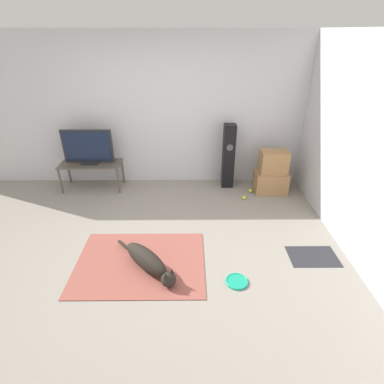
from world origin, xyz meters
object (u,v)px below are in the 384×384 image
at_px(floor_speaker, 228,156).
at_px(tv_stand, 91,166).
at_px(tv, 88,147).
at_px(tennis_ball_by_boxes, 250,191).
at_px(cardboard_box_lower, 271,182).
at_px(dog, 148,261).
at_px(tennis_ball_near_speaker, 244,198).
at_px(cardboard_box_upper, 274,162).
at_px(frisbee, 237,281).

height_order(floor_speaker, tv_stand, floor_speaker).
xyz_separation_m(tv, tennis_ball_by_boxes, (2.79, -0.21, -0.74)).
bearing_deg(cardboard_box_lower, dog, -134.23).
distance_m(dog, tv_stand, 2.48).
distance_m(floor_speaker, tennis_ball_near_speaker, 0.78).
bearing_deg(cardboard_box_upper, dog, -134.20).
bearing_deg(cardboard_box_lower, tennis_ball_near_speaker, -150.55).
bearing_deg(cardboard_box_upper, frisbee, -112.26).
bearing_deg(tv, cardboard_box_lower, -3.16).
bearing_deg(tennis_ball_near_speaker, cardboard_box_upper, 29.89).
bearing_deg(dog, tennis_ball_by_boxes, 50.98).
bearing_deg(tv, cardboard_box_upper, -2.99).
xyz_separation_m(cardboard_box_lower, floor_speaker, (-0.73, 0.24, 0.39)).
height_order(frisbee, tennis_ball_by_boxes, tennis_ball_by_boxes).
height_order(frisbee, tv, tv).
height_order(cardboard_box_upper, tv_stand, cardboard_box_upper).
relative_size(tv_stand, tennis_ball_near_speaker, 15.88).
bearing_deg(tv, frisbee, -46.01).
bearing_deg(frisbee, cardboard_box_lower, 67.80).
bearing_deg(dog, tv, 120.17).
distance_m(cardboard_box_lower, cardboard_box_upper, 0.38).
xyz_separation_m(floor_speaker, tv, (-2.41, -0.07, 0.20)).
bearing_deg(tennis_ball_near_speaker, floor_speaker, 114.26).
bearing_deg(tennis_ball_by_boxes, dog, -129.02).
distance_m(dog, tennis_ball_near_speaker, 2.19).
bearing_deg(cardboard_box_lower, frisbee, -112.20).
bearing_deg(floor_speaker, cardboard_box_upper, -17.28).
xyz_separation_m(tv_stand, tennis_ball_near_speaker, (2.64, -0.45, -0.39)).
height_order(floor_speaker, tennis_ball_near_speaker, floor_speaker).
height_order(tv, tennis_ball_near_speaker, tv).
bearing_deg(floor_speaker, dog, -118.07).
bearing_deg(cardboard_box_lower, floor_speaker, 161.97).
bearing_deg(dog, tennis_ball_near_speaker, 49.99).
relative_size(tv, tennis_ball_near_speaker, 12.82).
bearing_deg(frisbee, tv_stand, 134.02).
xyz_separation_m(dog, cardboard_box_lower, (1.90, 1.95, 0.05)).
relative_size(frisbee, tv_stand, 0.24).
distance_m(cardboard_box_upper, tennis_ball_by_boxes, 0.64).
height_order(cardboard_box_upper, floor_speaker, floor_speaker).
distance_m(frisbee, tv_stand, 3.27).
height_order(floor_speaker, tennis_ball_by_boxes, floor_speaker).
bearing_deg(tv_stand, dog, -59.79).
xyz_separation_m(cardboard_box_upper, floor_speaker, (-0.74, 0.23, 0.01)).
distance_m(tennis_ball_by_boxes, tennis_ball_near_speaker, 0.29).
relative_size(cardboard_box_lower, tv, 0.65).
height_order(dog, cardboard_box_lower, cardboard_box_lower).
bearing_deg(tv, floor_speaker, 1.56).
relative_size(frisbee, tv, 0.30).
bearing_deg(tennis_ball_by_boxes, tv_stand, 175.77).
distance_m(tv, tennis_ball_near_speaker, 2.78).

